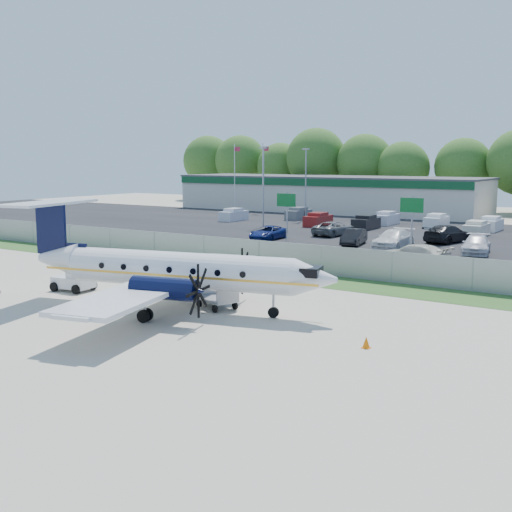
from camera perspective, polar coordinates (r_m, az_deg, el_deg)
The scene contains 26 objects.
ground at distance 31.99m, azimuth -5.93°, elevation -5.43°, with size 170.00×170.00×0.00m, color #B9B09C.
grass_verge at distance 41.75m, azimuth 4.53°, elevation -2.08°, with size 170.00×4.00×0.02m, color #2D561E.
access_road at distance 47.92m, azimuth 8.56°, elevation -0.76°, with size 170.00×8.00×0.02m, color black.
parking_lot at distance 67.40m, azimuth 16.08°, elevation 1.69°, with size 170.00×32.00×0.02m, color black.
perimeter_fence at distance 43.32m, azimuth 5.82°, elevation -0.37°, with size 120.00×0.06×1.99m.
building_west at distance 96.58m, azimuth 6.37°, elevation 5.53°, with size 46.40×12.40×5.24m.
sign_left at distance 54.63m, azimuth 2.73°, elevation 4.27°, with size 1.80×0.26×5.00m.
sign_mid at distance 49.96m, azimuth 13.67°, elevation 3.63°, with size 1.80×0.26×5.00m.
flagpole_west at distance 96.64m, azimuth -1.88°, elevation 7.37°, with size 1.06×0.12×10.00m.
flagpole_east at distance 93.85m, azimuth 0.64°, elevation 7.33°, with size 1.06×0.12×10.00m.
light_pole_nw at distance 73.66m, azimuth 0.66°, elevation 6.66°, with size 0.90×0.35×9.09m.
light_pole_sw at distance 82.25m, azimuth 4.45°, elevation 6.84°, with size 0.90×0.35×9.09m.
aircraft at distance 33.33m, azimuth -7.37°, elevation -1.20°, with size 17.78×17.40×5.43m.
pushback_tug at distance 39.48m, azimuth -15.81°, elevation -2.13°, with size 2.47×1.91×1.25m.
baggage_cart_near at distance 33.60m, azimuth -3.51°, elevation -3.76°, with size 2.57×2.05×1.17m.
cone_nose at distance 27.09m, azimuth 9.77°, elevation -7.59°, with size 0.35×0.35×0.49m.
cone_starboard_wing at distance 44.06m, azimuth 4.67°, elevation -1.16°, with size 0.42×0.42×0.60m.
road_car_west at distance 52.85m, azimuth -4.32°, elevation 0.17°, with size 1.66×4.12×1.40m, color navy.
road_car_mid at distance 48.37m, azimuth 13.80°, elevation -0.84°, with size 2.25×5.53×1.61m, color beige.
parked_car_a at distance 62.18m, azimuth 1.07°, elevation 1.46°, with size 2.23×4.83×1.34m, color navy.
parked_car_b at distance 58.92m, azimuth 8.68°, elevation 0.97°, with size 1.55×4.43×1.46m, color black.
parked_car_c at distance 57.27m, azimuth 12.08°, elevation 0.66°, with size 2.30×5.65×1.64m, color silver.
parked_car_d at distance 55.81m, azimuth 18.95°, elevation 0.18°, with size 2.13×5.23×1.52m, color silver.
parked_car_f at distance 65.93m, azimuth 6.95°, elevation 1.81°, with size 2.42×5.26×1.46m, color #595B5E.
parked_car_g at distance 62.51m, azimuth 16.63°, elevation 1.14°, with size 2.34×5.75×1.67m, color black.
far_parking_rows at distance 72.17m, azimuth 17.26°, elevation 2.07°, with size 56.00×10.00×1.60m, color gray, non-canonical shape.
Camera 1 is at (19.69, -24.00, 7.73)m, focal length 45.00 mm.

